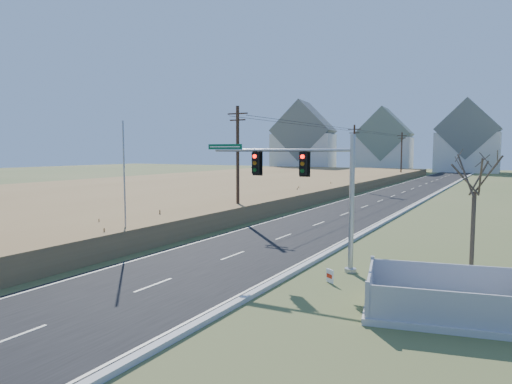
# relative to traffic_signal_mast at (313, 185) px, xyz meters

# --- Properties ---
(ground) EXTENTS (260.00, 260.00, 0.00)m
(ground) POSITION_rel_traffic_signal_mast_xyz_m (-4.46, -4.00, -3.92)
(ground) COLOR #4A592B
(ground) RESTS_ON ground
(road) EXTENTS (8.00, 180.00, 0.06)m
(road) POSITION_rel_traffic_signal_mast_xyz_m (-4.46, 46.00, -3.89)
(road) COLOR black
(road) RESTS_ON ground
(curb) EXTENTS (0.30, 180.00, 0.18)m
(curb) POSITION_rel_traffic_signal_mast_xyz_m (-0.31, 46.00, -3.83)
(curb) COLOR #B2AFA8
(curb) RESTS_ON ground
(reed_marsh) EXTENTS (38.00, 110.00, 1.30)m
(reed_marsh) POSITION_rel_traffic_signal_mast_xyz_m (-28.46, 36.00, -3.27)
(reed_marsh) COLOR olive
(reed_marsh) RESTS_ON ground
(utility_pole_near) EXTENTS (1.80, 0.26, 9.00)m
(utility_pole_near) POSITION_rel_traffic_signal_mast_xyz_m (-10.96, 11.00, 0.76)
(utility_pole_near) COLOR #422D1E
(utility_pole_near) RESTS_ON ground
(utility_pole_mid) EXTENTS (1.80, 0.26, 9.00)m
(utility_pole_mid) POSITION_rel_traffic_signal_mast_xyz_m (-10.96, 41.00, 0.76)
(utility_pole_mid) COLOR #422D1E
(utility_pole_mid) RESTS_ON ground
(utility_pole_far) EXTENTS (1.80, 0.26, 9.00)m
(utility_pole_far) POSITION_rel_traffic_signal_mast_xyz_m (-10.96, 71.00, 0.76)
(utility_pole_far) COLOR #422D1E
(utility_pole_far) RESTS_ON ground
(condo_nw) EXTENTS (17.69, 13.38, 19.05)m
(condo_nw) POSITION_rel_traffic_signal_mast_xyz_m (-42.46, 96.00, 3.78)
(condo_nw) COLOR silver
(condo_nw) RESTS_ON ground
(condo_nnw) EXTENTS (14.93, 11.17, 17.03)m
(condo_nnw) POSITION_rel_traffic_signal_mast_xyz_m (-22.46, 104.00, 3.01)
(condo_nnw) COLOR silver
(condo_nnw) RESTS_ON ground
(condo_n) EXTENTS (15.27, 10.20, 18.54)m
(condo_n) POSITION_rel_traffic_signal_mast_xyz_m (-2.46, 108.00, 3.69)
(condo_n) COLOR silver
(condo_n) RESTS_ON ground
(traffic_signal_mast) EXTENTS (7.84, 0.65, 6.24)m
(traffic_signal_mast) POSITION_rel_traffic_signal_mast_xyz_m (0.00, 0.00, 0.00)
(traffic_signal_mast) COLOR #9EA0A5
(traffic_signal_mast) RESTS_ON ground
(fence_enclosure) EXTENTS (6.43, 5.07, 1.30)m
(fence_enclosure) POSITION_rel_traffic_signal_mast_xyz_m (6.47, -3.39, -3.66)
(fence_enclosure) COLOR #B7B5AD
(fence_enclosure) RESTS_ON ground
(open_sign) EXTENTS (0.41, 0.30, 0.57)m
(open_sign) POSITION_rel_traffic_signal_mast_xyz_m (1.60, -2.00, -3.62)
(open_sign) COLOR white
(open_sign) RESTS_ON ground
(flagpole) EXTENTS (0.32, 0.32, 7.14)m
(flagpole) POSITION_rel_traffic_signal_mast_xyz_m (-10.56, -1.50, -1.08)
(flagpole) COLOR #B7B5AD
(flagpole) RESTS_ON ground
(bare_tree) EXTENTS (2.20, 2.20, 5.83)m
(bare_tree) POSITION_rel_traffic_signal_mast_xyz_m (6.73, 0.72, 0.77)
(bare_tree) COLOR #4C3F33
(bare_tree) RESTS_ON ground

